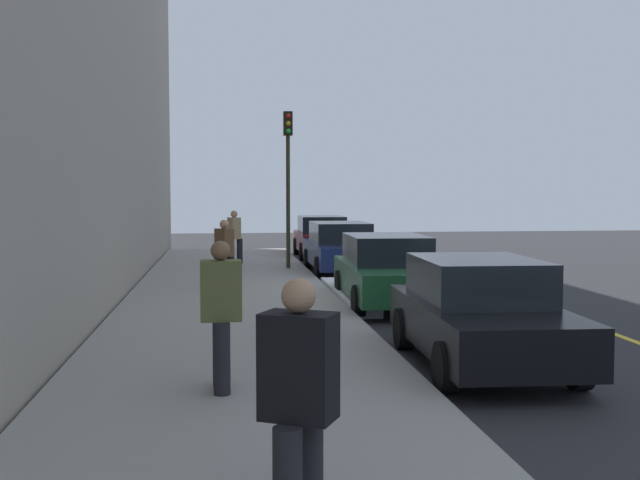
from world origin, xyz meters
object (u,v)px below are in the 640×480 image
Objects in this scene: pedestrian_black_coat at (299,402)px; rolling_suitcase at (304,473)px; parked_car_navy at (341,248)px; pedestrian_olive_coat at (221,311)px; parked_car_green at (388,271)px; parked_car_black at (480,313)px; pedestrian_tan_coat at (234,235)px; traffic_light_pole at (288,163)px; pedestrian_brown_coat at (224,252)px; parked_car_maroon at (322,237)px.

pedestrian_black_coat is 2.02× the size of rolling_suitcase.
parked_car_navy is 14.25m from pedestrian_olive_coat.
parked_car_black is (5.71, 0.10, -0.00)m from parked_car_green.
parked_car_navy is at bearing 165.75° from pedestrian_olive_coat.
pedestrian_black_coat is 0.87m from rolling_suitcase.
parked_car_black is 2.45× the size of pedestrian_black_coat.
parked_car_black is 5.75m from rolling_suitcase.
pedestrian_tan_coat is 3.18m from traffic_light_pole.
rolling_suitcase is (17.25, -2.90, -0.35)m from parked_car_navy.
pedestrian_black_coat is 1.08× the size of pedestrian_brown_coat.
pedestrian_tan_coat is 0.36× the size of traffic_light_pole.
traffic_light_pole reaches higher than pedestrian_black_coat.
pedestrian_tan_coat reaches higher than rolling_suitcase.
parked_car_black is at bearing 0.98° from parked_car_green.
pedestrian_olive_coat is 14.28m from traffic_light_pole.
pedestrian_olive_coat is at bearing -10.66° from parked_car_maroon.
pedestrian_olive_coat is (13.81, -3.51, 0.32)m from parked_car_navy.
pedestrian_olive_coat is at bearing -0.33° from pedestrian_brown_coat.
pedestrian_black_coat is at bearing 1.98° from pedestrian_brown_coat.
parked_car_black is (12.36, 0.10, -0.00)m from parked_car_navy.
parked_car_black is 3.90m from pedestrian_olive_coat.
pedestrian_brown_coat is (4.36, -3.45, 0.26)m from parked_car_navy.
traffic_light_pole is (-12.52, -1.65, 2.51)m from parked_car_black.
traffic_light_pole is (-4.52, 1.90, 2.25)m from pedestrian_brown_coat.
traffic_light_pole is 5.33× the size of rolling_suitcase.
pedestrian_tan_coat is (-8.45, -3.13, 0.29)m from parked_car_green.
traffic_light_pole reaches higher than parked_car_green.
pedestrian_black_coat is (5.43, -3.09, 0.33)m from parked_car_black.
parked_car_black is at bearing -0.17° from parked_car_maroon.
traffic_light_pole is (5.44, -1.71, 2.51)m from parked_car_maroon.
parked_car_green is 7.42m from traffic_light_pole.
parked_car_navy is 1.08× the size of parked_car_black.
rolling_suitcase is (-0.54, 0.09, -0.68)m from pedestrian_black_coat.
parked_car_black is 4.96× the size of rolling_suitcase.
parked_car_maroon is 5.60m from parked_car_navy.
pedestrian_brown_coat is at bearing -178.02° from pedestrian_black_coat.
parked_car_black is (17.95, -0.05, -0.00)m from parked_car_maroon.
parked_car_maroon is at bearing 179.83° from parked_car_black.
traffic_light_pole is at bearing -17.42° from parked_car_maroon.
pedestrian_olive_coat is (-3.98, -0.52, -0.01)m from pedestrian_black_coat.
parked_car_green is 2.68× the size of pedestrian_tan_coat.
parked_car_maroon is 6.23m from traffic_light_pole.
parked_car_maroon is 5.02m from pedestrian_tan_coat.
parked_car_maroon and parked_car_navy have the same top height.
pedestrian_black_coat is at bearing -9.54° from parked_car_navy.
pedestrian_black_coat reaches higher than parked_car_navy.
parked_car_maroon is 0.95× the size of traffic_light_pole.
parked_car_black is 0.93× the size of traffic_light_pole.
rolling_suitcase is at bearing -7.60° from parked_car_maroon.
traffic_light_pole reaches higher than pedestrian_brown_coat.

